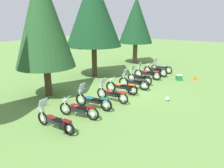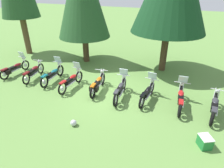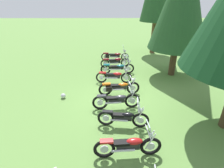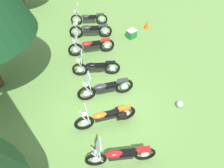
{
  "view_description": "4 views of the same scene",
  "coord_description": "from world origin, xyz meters",
  "px_view_note": "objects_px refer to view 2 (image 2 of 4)",
  "views": [
    {
      "loc": [
        -12.84,
        -7.12,
        4.85
      ],
      "look_at": [
        -1.85,
        0.04,
        0.97
      ],
      "focal_mm": 35.48,
      "sensor_mm": 36.0,
      "label": 1
    },
    {
      "loc": [
        3.66,
        -8.34,
        5.41
      ],
      "look_at": [
        0.34,
        -0.32,
        0.82
      ],
      "focal_mm": 30.85,
      "sensor_mm": 36.0,
      "label": 2
    },
    {
      "loc": [
        8.28,
        -0.45,
        5.05
      ],
      "look_at": [
        -0.03,
        -0.36,
        0.98
      ],
      "focal_mm": 28.94,
      "sensor_mm": 36.0,
      "label": 3
    },
    {
      "loc": [
        -5.39,
        0.58,
        7.08
      ],
      "look_at": [
        0.81,
        -0.43,
        0.59
      ],
      "focal_mm": 35.41,
      "sensor_mm": 36.0,
      "label": 4
    }
  ],
  "objects_px": {
    "motorcycle_2": "(53,74)",
    "motorcycle_6": "(147,93)",
    "motorcycle_1": "(34,72)",
    "motorcycle_3": "(71,80)",
    "picnic_cooler": "(205,142)",
    "motorcycle_0": "(15,68)",
    "dropped_helmet": "(73,123)",
    "motorcycle_4": "(98,84)",
    "motorcycle_8": "(214,106)",
    "motorcycle_7": "(181,98)",
    "motorcycle_5": "(120,89)"
  },
  "relations": [
    {
      "from": "motorcycle_2",
      "to": "motorcycle_6",
      "type": "height_order",
      "value": "motorcycle_2"
    },
    {
      "from": "motorcycle_1",
      "to": "motorcycle_3",
      "type": "xyz_separation_m",
      "value": [
        2.86,
        -0.14,
        0.01
      ]
    },
    {
      "from": "motorcycle_6",
      "to": "picnic_cooler",
      "type": "distance_m",
      "value": 3.56
    },
    {
      "from": "motorcycle_3",
      "to": "motorcycle_0",
      "type": "bearing_deg",
      "value": 91.01
    },
    {
      "from": "motorcycle_6",
      "to": "dropped_helmet",
      "type": "relative_size",
      "value": 8.03
    },
    {
      "from": "motorcycle_0",
      "to": "dropped_helmet",
      "type": "bearing_deg",
      "value": -113.38
    },
    {
      "from": "picnic_cooler",
      "to": "motorcycle_4",
      "type": "bearing_deg",
      "value": 158.1
    },
    {
      "from": "picnic_cooler",
      "to": "motorcycle_8",
      "type": "bearing_deg",
      "value": 80.86
    },
    {
      "from": "picnic_cooler",
      "to": "dropped_helmet",
      "type": "height_order",
      "value": "picnic_cooler"
    },
    {
      "from": "motorcycle_7",
      "to": "motorcycle_2",
      "type": "bearing_deg",
      "value": 86.64
    },
    {
      "from": "motorcycle_2",
      "to": "motorcycle_6",
      "type": "relative_size",
      "value": 1.11
    },
    {
      "from": "motorcycle_4",
      "to": "motorcycle_8",
      "type": "height_order",
      "value": "motorcycle_8"
    },
    {
      "from": "picnic_cooler",
      "to": "dropped_helmet",
      "type": "xyz_separation_m",
      "value": [
        -5.12,
        -0.84,
        -0.1
      ]
    },
    {
      "from": "motorcycle_5",
      "to": "motorcycle_6",
      "type": "relative_size",
      "value": 1.08
    },
    {
      "from": "motorcycle_5",
      "to": "picnic_cooler",
      "type": "xyz_separation_m",
      "value": [
        4.09,
        -2.06,
        -0.25
      ]
    },
    {
      "from": "motorcycle_0",
      "to": "motorcycle_1",
      "type": "bearing_deg",
      "value": -87.35
    },
    {
      "from": "motorcycle_1",
      "to": "motorcycle_4",
      "type": "height_order",
      "value": "motorcycle_4"
    },
    {
      "from": "motorcycle_5",
      "to": "dropped_helmet",
      "type": "height_order",
      "value": "motorcycle_5"
    },
    {
      "from": "motorcycle_8",
      "to": "picnic_cooler",
      "type": "height_order",
      "value": "motorcycle_8"
    },
    {
      "from": "motorcycle_3",
      "to": "motorcycle_7",
      "type": "xyz_separation_m",
      "value": [
        5.93,
        0.35,
        0.01
      ]
    },
    {
      "from": "motorcycle_0",
      "to": "picnic_cooler",
      "type": "bearing_deg",
      "value": -98.88
    },
    {
      "from": "motorcycle_2",
      "to": "picnic_cooler",
      "type": "relative_size",
      "value": 3.91
    },
    {
      "from": "motorcycle_5",
      "to": "motorcycle_8",
      "type": "height_order",
      "value": "motorcycle_5"
    },
    {
      "from": "motorcycle_1",
      "to": "motorcycle_8",
      "type": "relative_size",
      "value": 0.97
    },
    {
      "from": "motorcycle_8",
      "to": "dropped_helmet",
      "type": "distance_m",
      "value": 6.3
    },
    {
      "from": "motorcycle_2",
      "to": "motorcycle_4",
      "type": "relative_size",
      "value": 1.04
    },
    {
      "from": "motorcycle_7",
      "to": "picnic_cooler",
      "type": "relative_size",
      "value": 3.82
    },
    {
      "from": "motorcycle_4",
      "to": "motorcycle_1",
      "type": "bearing_deg",
      "value": 84.05
    },
    {
      "from": "motorcycle_0",
      "to": "motorcycle_1",
      "type": "relative_size",
      "value": 1.04
    },
    {
      "from": "dropped_helmet",
      "to": "motorcycle_8",
      "type": "bearing_deg",
      "value": 29.31
    },
    {
      "from": "motorcycle_5",
      "to": "dropped_helmet",
      "type": "relative_size",
      "value": 8.69
    },
    {
      "from": "motorcycle_0",
      "to": "motorcycle_6",
      "type": "distance_m",
      "value": 8.76
    },
    {
      "from": "motorcycle_5",
      "to": "motorcycle_7",
      "type": "bearing_deg",
      "value": -89.66
    },
    {
      "from": "motorcycle_2",
      "to": "motorcycle_4",
      "type": "distance_m",
      "value": 3.08
    },
    {
      "from": "motorcycle_1",
      "to": "motorcycle_3",
      "type": "height_order",
      "value": "motorcycle_3"
    },
    {
      "from": "motorcycle_4",
      "to": "motorcycle_7",
      "type": "xyz_separation_m",
      "value": [
        4.36,
        0.16,
        0.03
      ]
    },
    {
      "from": "motorcycle_3",
      "to": "motorcycle_5",
      "type": "height_order",
      "value": "motorcycle_5"
    },
    {
      "from": "motorcycle_2",
      "to": "motorcycle_3",
      "type": "distance_m",
      "value": 1.53
    },
    {
      "from": "dropped_helmet",
      "to": "motorcycle_2",
      "type": "bearing_deg",
      "value": 137.65
    },
    {
      "from": "motorcycle_4",
      "to": "dropped_helmet",
      "type": "bearing_deg",
      "value": 179.84
    },
    {
      "from": "picnic_cooler",
      "to": "motorcycle_2",
      "type": "bearing_deg",
      "value": 165.05
    },
    {
      "from": "motorcycle_1",
      "to": "motorcycle_7",
      "type": "height_order",
      "value": "motorcycle_7"
    },
    {
      "from": "motorcycle_8",
      "to": "dropped_helmet",
      "type": "height_order",
      "value": "motorcycle_8"
    },
    {
      "from": "motorcycle_2",
      "to": "motorcycle_6",
      "type": "distance_m",
      "value": 5.84
    },
    {
      "from": "motorcycle_0",
      "to": "motorcycle_7",
      "type": "bearing_deg",
      "value": -87.1
    },
    {
      "from": "picnic_cooler",
      "to": "motorcycle_0",
      "type": "bearing_deg",
      "value": 169.56
    },
    {
      "from": "motorcycle_4",
      "to": "motorcycle_7",
      "type": "distance_m",
      "value": 4.37
    },
    {
      "from": "motorcycle_7",
      "to": "motorcycle_0",
      "type": "bearing_deg",
      "value": 87.41
    },
    {
      "from": "motorcycle_7",
      "to": "dropped_helmet",
      "type": "distance_m",
      "value": 5.14
    },
    {
      "from": "motorcycle_6",
      "to": "motorcycle_7",
      "type": "distance_m",
      "value": 1.6
    }
  ]
}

